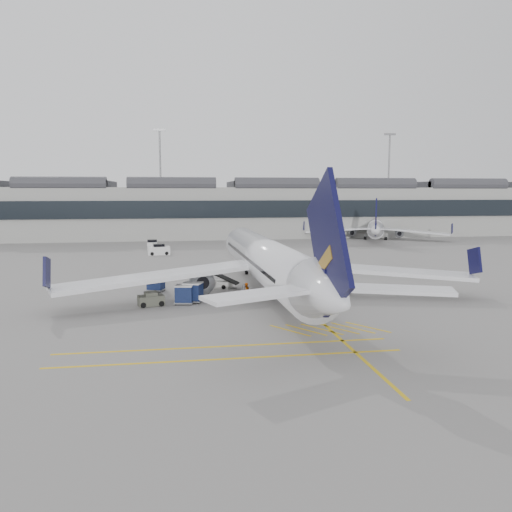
{
  "coord_description": "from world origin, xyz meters",
  "views": [
    {
      "loc": [
        -0.96,
        -41.73,
        10.12
      ],
      "look_at": [
        6.38,
        5.02,
        4.0
      ],
      "focal_mm": 35.0,
      "sensor_mm": 36.0,
      "label": 1
    }
  ],
  "objects": [
    {
      "name": "service_van_mid",
      "position": [
        -5.48,
        47.22,
        0.79
      ],
      "size": [
        1.87,
        3.52,
        1.77
      ],
      "rotation": [
        0.0,
        0.0,
        1.61
      ],
      "color": "silver",
      "rests_on": "ground"
    },
    {
      "name": "ramp_agent_b",
      "position": [
        5.28,
        4.11,
        0.8
      ],
      "size": [
        0.97,
        0.91,
        1.6
      ],
      "primitive_type": "imported",
      "rotation": [
        0.0,
        0.0,
        3.65
      ],
      "color": "#E15D0B",
      "rests_on": "ground"
    },
    {
      "name": "belt_loader",
      "position": [
        2.5,
        10.68,
        0.58
      ],
      "size": [
        4.93,
        3.16,
        1.97
      ],
      "rotation": [
        0.0,
        0.0,
        -0.41
      ],
      "color": "silver",
      "rests_on": "ground"
    },
    {
      "name": "airliner_main",
      "position": [
        7.58,
        4.93,
        3.4
      ],
      "size": [
        39.81,
        43.51,
        11.56
      ],
      "rotation": [
        0.0,
        0.0,
        0.02
      ],
      "color": "white",
      "rests_on": "ground"
    },
    {
      "name": "safety_cone_engine",
      "position": [
        11.13,
        7.17,
        0.27
      ],
      "size": [
        0.39,
        0.39,
        0.54
      ],
      "primitive_type": "cone",
      "color": "#F24C0A",
      "rests_on": "ground"
    },
    {
      "name": "ramp_agent_a",
      "position": [
        8.15,
        6.95,
        0.85
      ],
      "size": [
        0.71,
        0.56,
        1.7
      ],
      "primitive_type": "imported",
      "rotation": [
        0.0,
        0.0,
        0.27
      ],
      "color": "#E63D0C",
      "rests_on": "ground"
    },
    {
      "name": "ground",
      "position": [
        0.0,
        0.0,
        0.0
      ],
      "size": [
        220.0,
        220.0,
        0.0
      ],
      "primitive_type": "plane",
      "color": "gray",
      "rests_on": "ground"
    },
    {
      "name": "light_masts",
      "position": [
        -1.67,
        86.0,
        14.49
      ],
      "size": [
        113.0,
        0.6,
        25.45
      ],
      "color": "slate",
      "rests_on": "ground"
    },
    {
      "name": "baggage_cart_c",
      "position": [
        0.27,
        3.61,
        1.0
      ],
      "size": [
        2.17,
        2.0,
        1.86
      ],
      "rotation": [
        0.0,
        0.0,
        -0.37
      ],
      "color": "gray",
      "rests_on": "ground"
    },
    {
      "name": "baggage_cart_a",
      "position": [
        -0.52,
        3.01,
        0.94
      ],
      "size": [
        1.88,
        1.65,
        1.75
      ],
      "rotation": [
        0.0,
        0.0,
        -0.18
      ],
      "color": "gray",
      "rests_on": "ground"
    },
    {
      "name": "airliner_far",
      "position": [
        40.79,
        59.34,
        2.62
      ],
      "size": [
        28.67,
        31.69,
        8.93
      ],
      "rotation": [
        0.0,
        0.0,
        -0.39
      ],
      "color": "white",
      "rests_on": "ground"
    },
    {
      "name": "terminal",
      "position": [
        0.0,
        71.93,
        6.14
      ],
      "size": [
        200.0,
        20.45,
        12.4
      ],
      "color": "#9E9E99",
      "rests_on": "ground"
    },
    {
      "name": "service_van_right",
      "position": [
        11.72,
        30.03,
        0.94
      ],
      "size": [
        4.47,
        4.15,
        2.1
      ],
      "rotation": [
        0.0,
        0.0,
        -0.67
      ],
      "color": "silver",
      "rests_on": "ground"
    },
    {
      "name": "service_van_left",
      "position": [
        -4.09,
        39.58,
        0.79
      ],
      "size": [
        3.66,
        2.19,
        1.78
      ],
      "rotation": [
        0.0,
        0.0,
        0.14
      ],
      "color": "silver",
      "rests_on": "ground"
    },
    {
      "name": "apron_markings",
      "position": [
        10.0,
        10.0,
        0.01
      ],
      "size": [
        0.25,
        60.0,
        0.01
      ],
      "primitive_type": "cube",
      "color": "gold",
      "rests_on": "ground"
    },
    {
      "name": "safety_cone_nose",
      "position": [
        10.89,
        18.62,
        0.25
      ],
      "size": [
        0.35,
        0.35,
        0.49
      ],
      "primitive_type": "cone",
      "color": "#F24C0A",
      "rests_on": "ground"
    },
    {
      "name": "pushback_tug",
      "position": [
        -3.47,
        2.79,
        0.55
      ],
      "size": [
        2.48,
        1.84,
        1.25
      ],
      "rotation": [
        0.0,
        0.0,
        0.24
      ],
      "color": "#4C4E42",
      "rests_on": "ground"
    },
    {
      "name": "baggage_cart_d",
      "position": [
        0.93,
        6.46,
        0.85
      ],
      "size": [
        1.88,
        1.74,
        1.59
      ],
      "rotation": [
        0.0,
        0.0,
        0.41
      ],
      "color": "gray",
      "rests_on": "ground"
    },
    {
      "name": "baggage_cart_b",
      "position": [
        -3.3,
        9.36,
        0.93
      ],
      "size": [
        2.02,
        1.86,
        1.73
      ],
      "rotation": [
        0.0,
        0.0,
        -0.37
      ],
      "color": "gray",
      "rests_on": "ground"
    }
  ]
}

